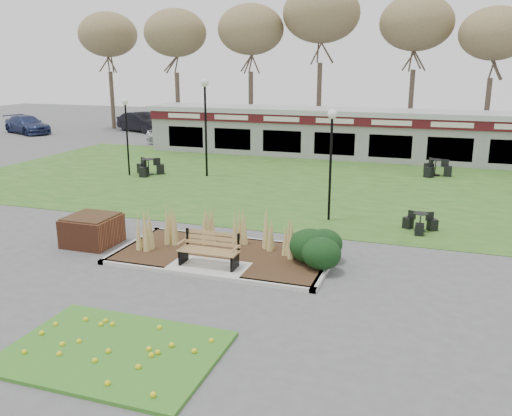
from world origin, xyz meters
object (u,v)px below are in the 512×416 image
(food_pavilion, at_px, (339,133))
(car_black, at_px, (142,122))
(lamp_post_mid_right, at_px, (331,140))
(car_silver, at_px, (173,136))
(brick_planter, at_px, (92,230))
(bistro_set_c, at_px, (435,170))
(bistro_set_d, at_px, (420,225))
(park_bench, at_px, (210,249))
(bistro_set_b, at_px, (149,169))
(lamp_post_mid_left, at_px, (205,106))
(lamp_post_far_left, at_px, (126,120))
(car_blue, at_px, (27,125))

(food_pavilion, distance_m, car_black, 19.14)
(lamp_post_mid_right, height_order, car_silver, lamp_post_mid_right)
(lamp_post_mid_right, distance_m, car_black, 28.97)
(brick_planter, relative_size, lamp_post_mid_right, 0.37)
(bistro_set_c, bearing_deg, food_pavilion, 143.91)
(food_pavilion, xyz_separation_m, bistro_set_d, (5.43, -14.22, -1.24))
(park_bench, bearing_deg, bistro_set_b, 126.69)
(bistro_set_c, bearing_deg, lamp_post_mid_right, -110.17)
(bistro_set_d, bearing_deg, car_silver, 138.49)
(lamp_post_mid_right, bearing_deg, lamp_post_mid_left, 141.96)
(car_silver, distance_m, car_black, 8.47)
(park_bench, distance_m, lamp_post_far_left, 14.16)
(park_bench, relative_size, lamp_post_far_left, 0.44)
(food_pavilion, xyz_separation_m, car_silver, (-11.81, 1.04, -0.80))
(lamp_post_far_left, relative_size, bistro_set_b, 2.54)
(lamp_post_mid_left, xyz_separation_m, lamp_post_far_left, (-3.85, -1.10, -0.70))
(lamp_post_far_left, bearing_deg, lamp_post_mid_left, 15.93)
(bistro_set_b, relative_size, car_blue, 0.31)
(lamp_post_far_left, height_order, bistro_set_b, lamp_post_far_left)
(lamp_post_mid_right, distance_m, car_silver, 20.55)
(brick_planter, relative_size, car_black, 0.31)
(lamp_post_mid_right, distance_m, bistro_set_c, 10.62)
(food_pavilion, xyz_separation_m, car_black, (-17.79, 7.04, -0.67))
(bistro_set_c, bearing_deg, lamp_post_far_left, -161.63)
(park_bench, relative_size, lamp_post_mid_left, 0.35)
(lamp_post_mid_left, bearing_deg, brick_planter, -85.50)
(lamp_post_mid_left, relative_size, bistro_set_d, 4.03)
(park_bench, distance_m, lamp_post_mid_left, 13.17)
(bistro_set_b, distance_m, bistro_set_c, 14.67)
(lamp_post_mid_left, xyz_separation_m, bistro_set_c, (11.00, 3.83, -3.24))
(food_pavilion, xyz_separation_m, car_blue, (-26.00, 3.01, -0.76))
(park_bench, relative_size, food_pavilion, 0.07)
(car_silver, bearing_deg, car_blue, 94.52)
(brick_planter, bearing_deg, bistro_set_c, 55.56)
(food_pavilion, xyz_separation_m, bistro_set_c, (5.74, -4.18, -1.18))
(car_silver, xyz_separation_m, car_black, (-5.98, 6.00, 0.13))
(bistro_set_c, height_order, car_black, car_black)
(lamp_post_far_left, xyz_separation_m, car_black, (-8.68, 16.15, -2.03))
(bistro_set_b, xyz_separation_m, car_silver, (-3.57, 9.70, 0.38))
(park_bench, distance_m, car_black, 32.13)
(food_pavilion, height_order, car_blue, food_pavilion)
(park_bench, bearing_deg, car_blue, 138.85)
(bistro_set_d, bearing_deg, brick_planter, -154.24)
(brick_planter, relative_size, lamp_post_mid_left, 0.31)
(park_bench, relative_size, bistro_set_b, 1.11)
(food_pavilion, height_order, bistro_set_b, food_pavilion)
(park_bench, height_order, lamp_post_mid_left, lamp_post_mid_left)
(food_pavilion, height_order, car_silver, food_pavilion)
(car_silver, bearing_deg, bistro_set_c, -94.14)
(car_silver, height_order, car_black, car_black)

